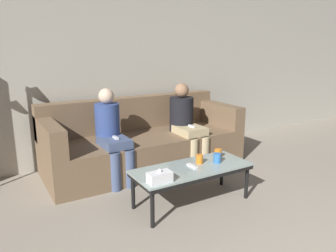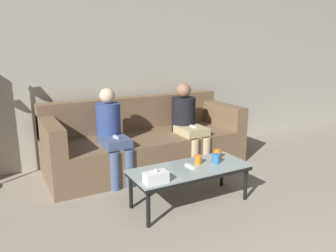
{
  "view_description": "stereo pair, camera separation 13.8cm",
  "coord_description": "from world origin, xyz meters",
  "px_view_note": "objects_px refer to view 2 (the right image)",
  "views": [
    {
      "loc": [
        -1.89,
        -0.63,
        1.62
      ],
      "look_at": [
        0.0,
        2.54,
        0.7
      ],
      "focal_mm": 35.0,
      "sensor_mm": 36.0,
      "label": 1
    },
    {
      "loc": [
        -1.77,
        -0.69,
        1.62
      ],
      "look_at": [
        0.0,
        2.54,
        0.7
      ],
      "focal_mm": 35.0,
      "sensor_mm": 36.0,
      "label": 2
    }
  ],
  "objects_px": {
    "cup_near_right": "(216,159)",
    "game_remote": "(190,166)",
    "cup_near_left": "(198,160)",
    "tissue_box": "(156,177)",
    "coffee_table": "(190,171)",
    "seated_person_left_end": "(112,132)",
    "seated_person_mid_left": "(188,122)",
    "couch": "(145,143)",
    "cup_far_center": "(217,154)"
  },
  "relations": [
    {
      "from": "cup_near_left",
      "to": "game_remote",
      "type": "distance_m",
      "value": 0.14
    },
    {
      "from": "couch",
      "to": "cup_near_left",
      "type": "xyz_separation_m",
      "value": [
        0.06,
        -1.19,
        0.12
      ]
    },
    {
      "from": "cup_near_left",
      "to": "cup_near_right",
      "type": "height_order",
      "value": "cup_near_right"
    },
    {
      "from": "cup_near_right",
      "to": "cup_far_center",
      "type": "bearing_deg",
      "value": 48.34
    },
    {
      "from": "cup_far_center",
      "to": "seated_person_left_end",
      "type": "relative_size",
      "value": 0.08
    },
    {
      "from": "cup_near_left",
      "to": "game_remote",
      "type": "height_order",
      "value": "cup_near_left"
    },
    {
      "from": "seated_person_left_end",
      "to": "seated_person_mid_left",
      "type": "bearing_deg",
      "value": 0.59
    },
    {
      "from": "cup_far_center",
      "to": "seated_person_mid_left",
      "type": "distance_m",
      "value": 0.95
    },
    {
      "from": "coffee_table",
      "to": "game_remote",
      "type": "xyz_separation_m",
      "value": [
        0.0,
        0.0,
        0.05
      ]
    },
    {
      "from": "tissue_box",
      "to": "cup_far_center",
      "type": "bearing_deg",
      "value": 16.73
    },
    {
      "from": "game_remote",
      "to": "couch",
      "type": "bearing_deg",
      "value": 87.04
    },
    {
      "from": "cup_near_right",
      "to": "cup_far_center",
      "type": "relative_size",
      "value": 1.08
    },
    {
      "from": "coffee_table",
      "to": "tissue_box",
      "type": "relative_size",
      "value": 5.68
    },
    {
      "from": "cup_near_left",
      "to": "seated_person_left_end",
      "type": "bearing_deg",
      "value": 122.06
    },
    {
      "from": "coffee_table",
      "to": "seated_person_left_end",
      "type": "relative_size",
      "value": 1.12
    },
    {
      "from": "couch",
      "to": "coffee_table",
      "type": "distance_m",
      "value": 1.25
    },
    {
      "from": "game_remote",
      "to": "seated_person_mid_left",
      "type": "height_order",
      "value": "seated_person_mid_left"
    },
    {
      "from": "cup_near_right",
      "to": "cup_near_left",
      "type": "bearing_deg",
      "value": 157.09
    },
    {
      "from": "game_remote",
      "to": "seated_person_left_end",
      "type": "xyz_separation_m",
      "value": [
        -0.47,
        1.01,
        0.18
      ]
    },
    {
      "from": "tissue_box",
      "to": "seated_person_mid_left",
      "type": "distance_m",
      "value": 1.61
    },
    {
      "from": "cup_near_right",
      "to": "tissue_box",
      "type": "distance_m",
      "value": 0.79
    },
    {
      "from": "couch",
      "to": "seated_person_mid_left",
      "type": "bearing_deg",
      "value": -22.28
    },
    {
      "from": "coffee_table",
      "to": "seated_person_left_end",
      "type": "xyz_separation_m",
      "value": [
        -0.47,
        1.01,
        0.23
      ]
    },
    {
      "from": "cup_near_right",
      "to": "cup_far_center",
      "type": "height_order",
      "value": "cup_near_right"
    },
    {
      "from": "cup_near_right",
      "to": "game_remote",
      "type": "relative_size",
      "value": 0.67
    },
    {
      "from": "game_remote",
      "to": "seated_person_mid_left",
      "type": "xyz_separation_m",
      "value": [
        0.6,
        1.02,
        0.19
      ]
    },
    {
      "from": "cup_far_center",
      "to": "seated_person_mid_left",
      "type": "relative_size",
      "value": 0.08
    },
    {
      "from": "couch",
      "to": "seated_person_left_end",
      "type": "xyz_separation_m",
      "value": [
        -0.54,
        -0.23,
        0.27
      ]
    },
    {
      "from": "cup_far_center",
      "to": "seated_person_left_end",
      "type": "xyz_separation_m",
      "value": [
        -0.9,
        0.91,
        0.15
      ]
    },
    {
      "from": "cup_near_right",
      "to": "game_remote",
      "type": "bearing_deg",
      "value": 175.19
    },
    {
      "from": "coffee_table",
      "to": "seated_person_mid_left",
      "type": "height_order",
      "value": "seated_person_mid_left"
    },
    {
      "from": "couch",
      "to": "cup_near_right",
      "type": "bearing_deg",
      "value": -79.24
    },
    {
      "from": "cup_near_right",
      "to": "seated_person_left_end",
      "type": "relative_size",
      "value": 0.09
    },
    {
      "from": "cup_near_right",
      "to": "coffee_table",
      "type": "bearing_deg",
      "value": 175.19
    },
    {
      "from": "cup_near_right",
      "to": "tissue_box",
      "type": "xyz_separation_m",
      "value": [
        -0.78,
        -0.14,
        0.0
      ]
    },
    {
      "from": "game_remote",
      "to": "seated_person_left_end",
      "type": "bearing_deg",
      "value": 115.13
    },
    {
      "from": "tissue_box",
      "to": "seated_person_left_end",
      "type": "distance_m",
      "value": 1.18
    },
    {
      "from": "couch",
      "to": "coffee_table",
      "type": "xyz_separation_m",
      "value": [
        -0.06,
        -1.24,
        0.04
      ]
    },
    {
      "from": "cup_near_left",
      "to": "cup_far_center",
      "type": "distance_m",
      "value": 0.3
    },
    {
      "from": "tissue_box",
      "to": "game_remote",
      "type": "relative_size",
      "value": 1.47
    },
    {
      "from": "coffee_table",
      "to": "seated_person_left_end",
      "type": "height_order",
      "value": "seated_person_left_end"
    },
    {
      "from": "couch",
      "to": "coffee_table",
      "type": "bearing_deg",
      "value": -92.96
    },
    {
      "from": "game_remote",
      "to": "tissue_box",
      "type": "bearing_deg",
      "value": -160.84
    },
    {
      "from": "cup_far_center",
      "to": "tissue_box",
      "type": "height_order",
      "value": "tissue_box"
    },
    {
      "from": "cup_near_left",
      "to": "cup_far_center",
      "type": "height_order",
      "value": "cup_near_left"
    },
    {
      "from": "cup_near_right",
      "to": "seated_person_left_end",
      "type": "distance_m",
      "value": 1.31
    },
    {
      "from": "cup_near_right",
      "to": "tissue_box",
      "type": "bearing_deg",
      "value": -169.89
    },
    {
      "from": "couch",
      "to": "game_remote",
      "type": "xyz_separation_m",
      "value": [
        -0.06,
        -1.24,
        0.09
      ]
    },
    {
      "from": "couch",
      "to": "tissue_box",
      "type": "relative_size",
      "value": 11.88
    },
    {
      "from": "coffee_table",
      "to": "couch",
      "type": "bearing_deg",
      "value": 87.04
    }
  ]
}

